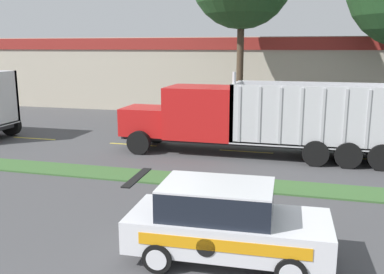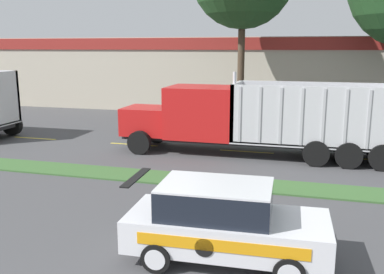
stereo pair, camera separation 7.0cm
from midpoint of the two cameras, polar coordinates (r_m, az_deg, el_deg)
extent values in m
cube|color=#3D6633|center=(15.24, -3.88, -5.40)|extent=(120.00, 1.43, 0.06)
cube|color=yellow|center=(23.18, -20.09, -0.16)|extent=(2.40, 0.14, 0.01)
cube|color=yellow|center=(20.57, -7.68, -0.99)|extent=(2.40, 0.14, 0.01)
cube|color=yellow|center=(19.17, 7.38, -1.93)|extent=(2.40, 0.14, 0.01)
cube|color=yellow|center=(19.24, 23.54, -2.80)|extent=(2.40, 0.14, 0.01)
cube|color=black|center=(18.53, 7.90, -0.54)|extent=(11.40, 1.31, 0.18)
cube|color=red|center=(19.51, -5.72, 2.22)|extent=(2.10, 1.95, 1.21)
cube|color=#B7B7BC|center=(19.92, -8.63, 2.34)|extent=(0.06, 1.66, 1.03)
cube|color=red|center=(18.70, 1.43, 3.39)|extent=(2.89, 2.38, 2.20)
cube|color=black|center=(19.04, -2.86, 4.70)|extent=(0.04, 2.02, 0.99)
cylinder|color=silver|center=(17.52, 5.77, 5.72)|extent=(0.14, 0.14, 1.80)
cube|color=silver|center=(18.36, 15.65, -0.51)|extent=(6.41, 2.38, 0.12)
cube|color=silver|center=(18.38, 6.06, 3.60)|extent=(0.16, 2.38, 2.35)
cube|color=silver|center=(17.06, 15.88, 2.57)|extent=(6.41, 0.16, 2.35)
cube|color=silver|center=(19.25, 15.83, 3.59)|extent=(6.41, 0.16, 2.35)
cube|color=#B2B2B7|center=(17.15, 6.47, 3.00)|extent=(0.10, 0.04, 2.23)
cube|color=#B2B2B7|center=(17.05, 9.13, 2.87)|extent=(0.10, 0.04, 2.23)
cube|color=#B2B2B7|center=(16.99, 11.82, 2.73)|extent=(0.10, 0.04, 2.23)
cube|color=#B2B2B7|center=(16.96, 14.53, 2.59)|extent=(0.10, 0.04, 2.23)
cube|color=#B2B2B7|center=(16.97, 17.23, 2.44)|extent=(0.10, 0.04, 2.23)
cube|color=#B2B2B7|center=(17.02, 19.93, 2.29)|extent=(0.10, 0.04, 2.23)
cube|color=#B2B2B7|center=(17.11, 22.60, 2.13)|extent=(0.10, 0.04, 2.23)
cylinder|color=black|center=(18.60, -6.94, -0.75)|extent=(1.02, 0.30, 1.02)
cylinder|color=black|center=(20.73, -4.53, 0.61)|extent=(1.02, 0.30, 1.02)
cylinder|color=black|center=(17.51, 24.17, -2.53)|extent=(1.02, 0.30, 1.02)
cylinder|color=black|center=(19.76, 23.17, -0.89)|extent=(1.02, 0.30, 1.02)
cylinder|color=black|center=(17.36, 20.27, -2.33)|extent=(1.02, 0.30, 1.02)
cylinder|color=black|center=(19.63, 19.71, -0.70)|extent=(1.02, 0.30, 1.02)
cylinder|color=black|center=(17.28, 16.31, -2.13)|extent=(1.02, 0.30, 1.02)
cylinder|color=black|center=(19.56, 16.22, -0.52)|extent=(1.02, 0.30, 1.02)
cube|color=silver|center=(22.93, -23.85, 4.73)|extent=(0.16, 2.36, 2.59)
cylinder|color=black|center=(24.36, -22.80, 1.53)|extent=(1.12, 0.30, 1.12)
cube|color=white|center=(9.49, 4.91, -12.32)|extent=(4.37, 1.97, 0.71)
cube|color=black|center=(9.27, 3.39, -8.39)|extent=(2.43, 1.68, 0.64)
cube|color=white|center=(9.16, 3.41, -6.39)|extent=(2.43, 1.68, 0.04)
cube|color=black|center=(9.59, -7.26, -5.37)|extent=(0.26, 1.45, 0.03)
cube|color=orange|center=(8.65, 4.03, -14.33)|extent=(3.44, 0.14, 0.25)
cylinder|color=black|center=(8.73, 1.86, -14.57)|extent=(0.39, 0.02, 0.39)
cylinder|color=black|center=(8.81, 13.06, -17.22)|extent=(0.64, 0.22, 0.63)
cylinder|color=black|center=(10.35, 13.09, -12.62)|extent=(0.64, 0.22, 0.63)
cylinder|color=silver|center=(10.45, 13.09, -12.38)|extent=(0.44, 0.03, 0.44)
cylinder|color=black|center=(9.16, -4.56, -15.74)|extent=(0.64, 0.22, 0.63)
cylinder|color=silver|center=(9.07, -4.77, -16.04)|extent=(0.44, 0.03, 0.44)
cylinder|color=black|center=(10.65, -1.72, -11.58)|extent=(0.64, 0.22, 0.63)
cylinder|color=silver|center=(10.74, -1.58, -11.36)|extent=(0.44, 0.03, 0.44)
cube|color=#BCB29E|center=(36.29, -1.33, 8.84)|extent=(33.12, 12.00, 5.22)
cube|color=maroon|center=(30.49, -4.66, 12.28)|extent=(31.46, 0.10, 0.80)
cylinder|color=#473828|center=(25.01, 6.62, 9.19)|extent=(0.39, 0.39, 6.81)
camera|label=1|loc=(0.03, -89.86, 0.03)|focal=40.00mm
camera|label=2|loc=(0.03, 90.14, -0.03)|focal=40.00mm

